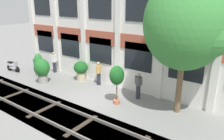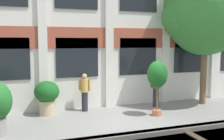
{
  "view_description": "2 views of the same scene",
  "coord_description": "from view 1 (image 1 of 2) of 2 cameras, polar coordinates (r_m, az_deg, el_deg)",
  "views": [
    {
      "loc": [
        7.52,
        -8.5,
        5.55
      ],
      "look_at": [
        0.63,
        1.06,
        1.68
      ],
      "focal_mm": 35.0,
      "sensor_mm": 36.0,
      "label": 1
    },
    {
      "loc": [
        -3.7,
        -8.56,
        2.94
      ],
      "look_at": [
        -0.33,
        1.2,
        1.82
      ],
      "focal_mm": 42.0,
      "sensor_mm": 36.0,
      "label": 2
    }
  ],
  "objects": [
    {
      "name": "ground_plane",
      "position": [
        12.63,
        -5.16,
        -7.95
      ],
      "size": [
        80.0,
        80.0,
        0.0
      ],
      "primitive_type": "plane",
      "color": "gray"
    },
    {
      "name": "apartment_facade",
      "position": [
        13.64,
        2.27,
        13.28
      ],
      "size": [
        17.56,
        0.64,
        8.83
      ],
      "color": "silver",
      "rests_on": "ground"
    },
    {
      "name": "rail_tracks",
      "position": [
        11.3,
        -12.84,
        -12.51
      ],
      "size": [
        25.2,
        2.8,
        0.43
      ],
      "color": "#4C473F",
      "rests_on": "ground"
    },
    {
      "name": "broadleaf_tree",
      "position": [
        10.64,
        18.65,
        10.93
      ],
      "size": [
        4.05,
        3.86,
        6.67
      ],
      "color": "brown",
      "rests_on": "ground"
    },
    {
      "name": "potted_plant_ribbed_drum",
      "position": [
        15.52,
        -17.79,
        0.18
      ],
      "size": [
        1.05,
        1.05,
        1.72
      ],
      "color": "gray",
      "rests_on": "ground"
    },
    {
      "name": "potted_plant_glazed_jar",
      "position": [
        15.51,
        -8.13,
        0.18
      ],
      "size": [
        0.99,
        0.99,
        1.37
      ],
      "color": "tan",
      "rests_on": "ground"
    },
    {
      "name": "potted_plant_stone_basin",
      "position": [
        16.76,
        -18.61,
        1.39
      ],
      "size": [
        0.64,
        0.64,
        1.81
      ],
      "color": "tan",
      "rests_on": "ground"
    },
    {
      "name": "potted_plant_terracotta_small",
      "position": [
        11.64,
        1.27,
        -1.77
      ],
      "size": [
        0.8,
        0.8,
        2.19
      ],
      "color": "#B76647",
      "rests_on": "ground"
    },
    {
      "name": "scooter_near_curb",
      "position": [
        18.9,
        -19.31,
        1.44
      ],
      "size": [
        1.31,
        0.72,
        0.98
      ],
      "rotation": [
        0.0,
        0.0,
        5.89
      ],
      "color": "black",
      "rests_on": "ground"
    },
    {
      "name": "scooter_second_parked",
      "position": [
        19.09,
        -24.58,
        0.96
      ],
      "size": [
        1.38,
        0.5,
        0.98
      ],
      "rotation": [
        0.0,
        0.0,
        0.13
      ],
      "color": "black",
      "rests_on": "ground"
    },
    {
      "name": "resident_by_doorway",
      "position": [
        12.6,
        6.91,
        -3.9
      ],
      "size": [
        0.52,
        0.34,
        1.57
      ],
      "rotation": [
        0.0,
        0.0,
        -1.73
      ],
      "color": "#282833",
      "rests_on": "ground"
    },
    {
      "name": "resident_watching_tracks",
      "position": [
        17.61,
        -14.85,
        2.16
      ],
      "size": [
        0.34,
        0.46,
        1.63
      ],
      "rotation": [
        0.0,
        0.0,
        -0.55
      ],
      "color": "#282833",
      "rests_on": "ground"
    },
    {
      "name": "resident_near_plants",
      "position": [
        14.54,
        -3.53,
        -0.68
      ],
      "size": [
        0.47,
        0.34,
        1.6
      ],
      "rotation": [
        0.0,
        0.0,
        -2.12
      ],
      "color": "#282833",
      "rests_on": "ground"
    }
  ]
}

